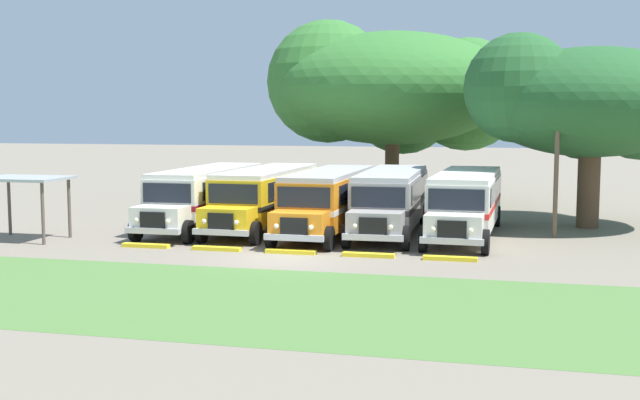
% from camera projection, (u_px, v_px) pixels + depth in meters
% --- Properties ---
extents(ground_plane, '(220.00, 220.00, 0.00)m').
position_uv_depth(ground_plane, '(284.00, 258.00, 29.47)').
color(ground_plane, slate).
extents(foreground_grass_strip, '(80.00, 8.97, 0.01)m').
position_uv_depth(foreground_grass_strip, '(219.00, 298.00, 22.89)').
color(foreground_grass_strip, '#4C7538').
rests_on(foreground_grass_strip, ground_plane).
extents(parked_bus_slot_0, '(2.72, 10.84, 2.82)m').
position_uv_depth(parked_bus_slot_0, '(206.00, 194.00, 37.57)').
color(parked_bus_slot_0, silver).
rests_on(parked_bus_slot_0, ground_plane).
extents(parked_bus_slot_1, '(2.85, 10.86, 2.82)m').
position_uv_depth(parked_bus_slot_1, '(266.00, 195.00, 37.18)').
color(parked_bus_slot_1, yellow).
rests_on(parked_bus_slot_1, ground_plane).
extents(parked_bus_slot_2, '(2.79, 10.85, 2.82)m').
position_uv_depth(parked_bus_slot_2, '(329.00, 198.00, 35.76)').
color(parked_bus_slot_2, orange).
rests_on(parked_bus_slot_2, ground_plane).
extents(parked_bus_slot_3, '(2.91, 10.87, 2.82)m').
position_uv_depth(parked_bus_slot_3, '(391.00, 198.00, 35.85)').
color(parked_bus_slot_3, '#9E9993').
rests_on(parked_bus_slot_3, ground_plane).
extents(parked_bus_slot_4, '(3.00, 10.88, 2.82)m').
position_uv_depth(parked_bus_slot_4, '(466.00, 200.00, 34.86)').
color(parked_bus_slot_4, silver).
rests_on(parked_bus_slot_4, ground_plane).
extents(curb_wheelstop_0, '(2.00, 0.36, 0.15)m').
position_uv_depth(curb_wheelstop_0, '(146.00, 246.00, 31.77)').
color(curb_wheelstop_0, yellow).
rests_on(curb_wheelstop_0, ground_plane).
extents(curb_wheelstop_1, '(2.00, 0.36, 0.15)m').
position_uv_depth(curb_wheelstop_1, '(217.00, 249.00, 31.05)').
color(curb_wheelstop_1, yellow).
rests_on(curb_wheelstop_1, ground_plane).
extents(curb_wheelstop_2, '(2.00, 0.36, 0.15)m').
position_uv_depth(curb_wheelstop_2, '(291.00, 252.00, 30.33)').
color(curb_wheelstop_2, yellow).
rests_on(curb_wheelstop_2, ground_plane).
extents(curb_wheelstop_3, '(2.00, 0.36, 0.15)m').
position_uv_depth(curb_wheelstop_3, '(368.00, 255.00, 29.60)').
color(curb_wheelstop_3, yellow).
rests_on(curb_wheelstop_3, ground_plane).
extents(curb_wheelstop_4, '(2.00, 0.36, 0.15)m').
position_uv_depth(curb_wheelstop_4, '(450.00, 258.00, 28.88)').
color(curb_wheelstop_4, yellow).
rests_on(curb_wheelstop_4, ground_plane).
extents(broad_shade_tree, '(15.56, 15.80, 11.22)m').
position_uv_depth(broad_shade_tree, '(394.00, 90.00, 49.21)').
color(broad_shade_tree, brown).
rests_on(broad_shade_tree, ground_plane).
extents(secondary_tree, '(11.22, 10.34, 9.22)m').
position_uv_depth(secondary_tree, '(587.00, 102.00, 37.30)').
color(secondary_tree, brown).
rests_on(secondary_tree, ground_plane).
extents(utility_pole, '(1.80, 0.20, 7.09)m').
position_uv_depth(utility_pole, '(557.00, 151.00, 33.98)').
color(utility_pole, brown).
rests_on(utility_pole, ground_plane).
extents(waiting_shelter, '(3.60, 2.60, 2.72)m').
position_uv_depth(waiting_shelter, '(24.00, 183.00, 33.54)').
color(waiting_shelter, brown).
rests_on(waiting_shelter, ground_plane).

